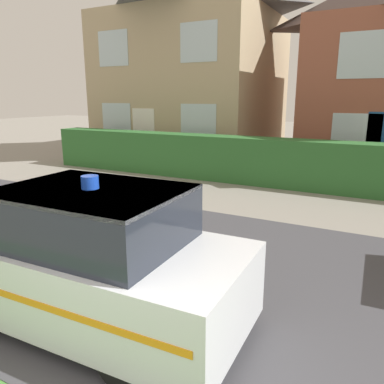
# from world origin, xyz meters

# --- Properties ---
(road_strip) EXTENTS (28.00, 5.59, 0.01)m
(road_strip) POSITION_xyz_m (0.00, 4.09, 0.01)
(road_strip) COLOR #424247
(road_strip) RESTS_ON ground
(garden_hedge) EXTENTS (15.78, 0.86, 1.36)m
(garden_hedge) POSITION_xyz_m (-1.22, 10.16, 0.68)
(garden_hedge) COLOR #2D662D
(garden_hedge) RESTS_ON ground
(police_car) EXTENTS (4.10, 1.74, 1.71)m
(police_car) POSITION_xyz_m (-1.14, 2.42, 0.75)
(police_car) COLOR black
(police_car) RESTS_ON road_strip
(house_left) EXTENTS (7.01, 6.74, 7.92)m
(house_left) POSITION_xyz_m (-6.12, 14.81, 4.03)
(house_left) COLOR tan
(house_left) RESTS_ON ground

